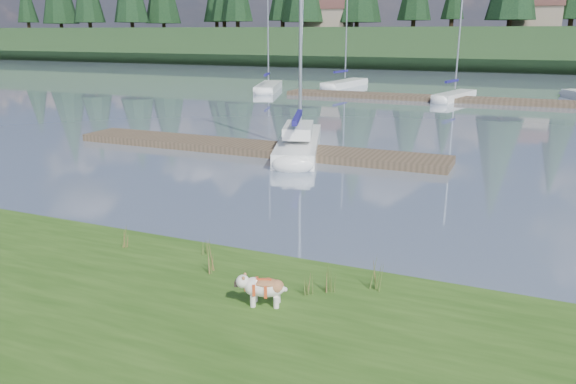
% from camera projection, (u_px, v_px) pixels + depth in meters
% --- Properties ---
extents(ground, '(200.00, 200.00, 0.00)m').
position_uv_depth(ground, '(434.00, 100.00, 40.15)').
color(ground, gray).
rests_on(ground, ground).
extents(bank, '(60.00, 9.00, 0.35)m').
position_uv_depth(bank, '(37.00, 354.00, 8.28)').
color(bank, '#315319').
rests_on(bank, ground).
extents(ridge, '(200.00, 20.00, 5.00)m').
position_uv_depth(ridge, '(486.00, 48.00, 77.46)').
color(ridge, '#1C3319').
rests_on(ridge, ground).
extents(bulldog, '(0.87, 0.51, 0.51)m').
position_uv_depth(bulldog, '(264.00, 287.00, 9.31)').
color(bulldog, silver).
rests_on(bulldog, bank).
extents(sailboat_main, '(3.88, 7.87, 11.31)m').
position_uv_depth(sailboat_main, '(300.00, 139.00, 23.52)').
color(sailboat_main, silver).
rests_on(sailboat_main, ground).
extents(dock_near, '(16.00, 2.00, 0.30)m').
position_uv_depth(dock_near, '(252.00, 148.00, 23.06)').
color(dock_near, '#4C3D2C').
rests_on(dock_near, ground).
extents(dock_far, '(26.00, 2.20, 0.30)m').
position_uv_depth(dock_far, '(463.00, 99.00, 39.35)').
color(dock_far, '#4C3D2C').
rests_on(dock_far, ground).
extents(sailboat_bg_0, '(3.81, 7.86, 11.29)m').
position_uv_depth(sailboat_bg_0, '(270.00, 86.00, 47.31)').
color(sailboat_bg_0, silver).
rests_on(sailboat_bg_0, ground).
extents(sailboat_bg_1, '(2.47, 7.73, 11.38)m').
position_uv_depth(sailboat_bg_1, '(348.00, 83.00, 50.22)').
color(sailboat_bg_1, silver).
rests_on(sailboat_bg_1, ground).
extents(sailboat_bg_2, '(2.69, 6.32, 9.53)m').
position_uv_depth(sailboat_bg_2, '(457.00, 95.00, 40.49)').
color(sailboat_bg_2, silver).
rests_on(sailboat_bg_2, ground).
extents(weed_0, '(0.17, 0.14, 0.65)m').
position_uv_depth(weed_0, '(207.00, 258.00, 10.63)').
color(weed_0, '#475B23').
rests_on(weed_0, bank).
extents(weed_1, '(0.17, 0.14, 0.44)m').
position_uv_depth(weed_1, '(208.00, 246.00, 11.46)').
color(weed_1, '#475B23').
rests_on(weed_1, bank).
extents(weed_2, '(0.17, 0.14, 0.62)m').
position_uv_depth(weed_2, '(330.00, 279.00, 9.77)').
color(weed_2, '#475B23').
rests_on(weed_2, bank).
extents(weed_3, '(0.17, 0.14, 0.57)m').
position_uv_depth(weed_3, '(125.00, 237.00, 11.79)').
color(weed_3, '#475B23').
rests_on(weed_3, bank).
extents(weed_4, '(0.17, 0.14, 0.44)m').
position_uv_depth(weed_4, '(308.00, 285.00, 9.69)').
color(weed_4, '#475B23').
rests_on(weed_4, bank).
extents(weed_5, '(0.17, 0.14, 0.69)m').
position_uv_depth(weed_5, '(377.00, 274.00, 9.86)').
color(weed_5, '#475B23').
rests_on(weed_5, bank).
extents(mud_lip, '(60.00, 0.50, 0.14)m').
position_uv_depth(mud_lip, '(197.00, 255.00, 12.20)').
color(mud_lip, '#33281C').
rests_on(mud_lip, ground).
extents(house_0, '(6.30, 5.30, 4.65)m').
position_uv_depth(house_0, '(329.00, 13.00, 81.79)').
color(house_0, gray).
rests_on(house_0, ridge).
extents(house_1, '(6.30, 5.30, 4.65)m').
position_uv_depth(house_1, '(537.00, 11.00, 72.10)').
color(house_1, gray).
rests_on(house_1, ridge).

